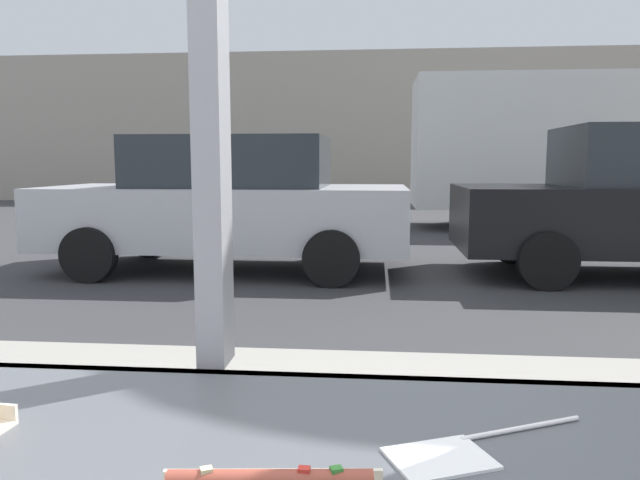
% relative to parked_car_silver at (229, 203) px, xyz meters
% --- Properties ---
extents(ground_plane, '(60.00, 60.00, 0.00)m').
position_rel_parked_car_silver_xyz_m(ground_plane, '(1.58, 1.40, -0.86)').
color(ground_plane, '#38383A').
extents(sidewalk_strip, '(16.00, 2.80, 0.11)m').
position_rel_parked_car_silver_xyz_m(sidewalk_strip, '(1.58, -5.00, -0.81)').
color(sidewalk_strip, '#9E998E').
rests_on(sidewalk_strip, ground).
extents(building_facade_far, '(28.00, 1.20, 5.12)m').
position_rel_parked_car_silver_xyz_m(building_facade_far, '(1.58, 14.02, 1.70)').
color(building_facade_far, '#A89E8E').
rests_on(building_facade_far, ground).
extents(loose_straw, '(0.17, 0.09, 0.01)m').
position_rel_parked_car_silver_xyz_m(loose_straw, '(2.07, -6.76, 0.15)').
color(loose_straw, white).
rests_on(loose_straw, window_counter).
extents(napkin_wrapper, '(0.15, 0.13, 0.00)m').
position_rel_parked_car_silver_xyz_m(napkin_wrapper, '(1.95, -6.86, 0.15)').
color(napkin_wrapper, white).
rests_on(napkin_wrapper, window_counter).
extents(parked_car_silver, '(4.51, 2.08, 1.69)m').
position_rel_parked_car_silver_xyz_m(parked_car_silver, '(0.00, 0.00, 0.00)').
color(parked_car_silver, '#BCBCC1').
rests_on(parked_car_silver, ground).
extents(box_truck, '(6.20, 2.44, 3.10)m').
position_rel_parked_car_silver_xyz_m(box_truck, '(5.57, 5.54, 0.80)').
color(box_truck, silver).
rests_on(box_truck, ground).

